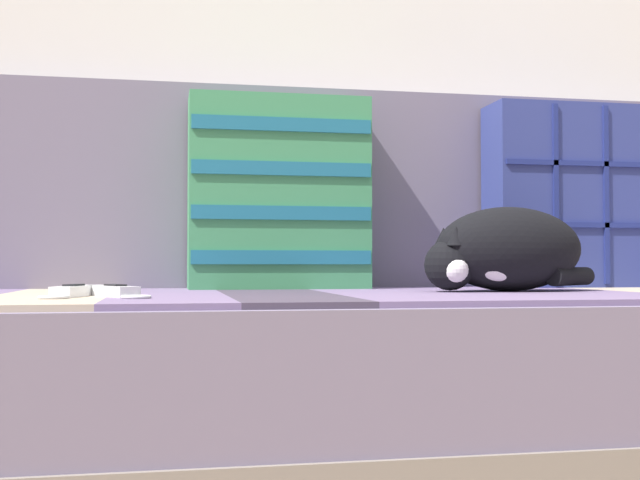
% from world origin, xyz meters
% --- Properties ---
extents(couch, '(2.14, 0.91, 0.40)m').
position_xyz_m(couch, '(0.00, 0.10, 0.20)').
color(couch, gray).
rests_on(couch, ground_plane).
extents(sofa_backrest, '(2.09, 0.14, 0.48)m').
position_xyz_m(sofa_backrest, '(0.00, 0.48, 0.63)').
color(sofa_backrest, slate).
rests_on(sofa_backrest, couch).
extents(throw_pillow_quilted, '(0.39, 0.14, 0.44)m').
position_xyz_m(throw_pillow_quilted, '(0.45, 0.33, 0.62)').
color(throw_pillow_quilted, navy).
rests_on(throw_pillow_quilted, couch).
extents(throw_pillow_striped, '(0.40, 0.14, 0.43)m').
position_xyz_m(throw_pillow_striped, '(-0.26, 0.33, 0.61)').
color(throw_pillow_striped, '#3D8956').
rests_on(throw_pillow_striped, couch).
extents(sleeping_cat, '(0.38, 0.21, 0.17)m').
position_xyz_m(sleeping_cat, '(0.17, 0.07, 0.48)').
color(sleeping_cat, black).
rests_on(sleeping_cat, couch).
extents(game_remote_near, '(0.09, 0.20, 0.02)m').
position_xyz_m(game_remote_near, '(-0.66, -0.03, 0.41)').
color(game_remote_near, white).
rests_on(game_remote_near, couch).
extents(game_remote_far, '(0.12, 0.20, 0.02)m').
position_xyz_m(game_remote_far, '(-0.59, -0.05, 0.41)').
color(game_remote_far, white).
rests_on(game_remote_far, couch).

